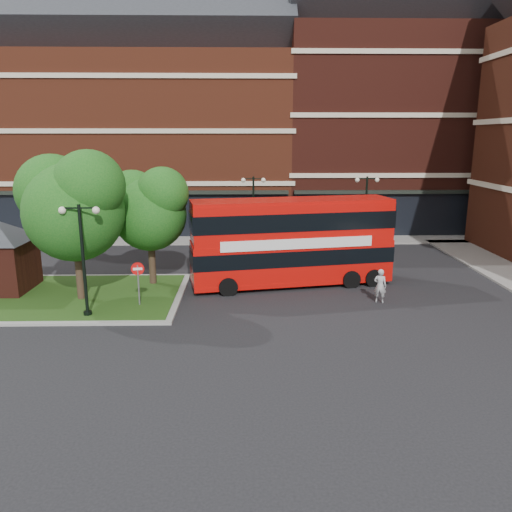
{
  "coord_description": "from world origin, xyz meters",
  "views": [
    {
      "loc": [
        1.46,
        -20.6,
        7.79
      ],
      "look_at": [
        1.95,
        3.3,
        2.0
      ],
      "focal_mm": 35.0,
      "sensor_mm": 36.0,
      "label": 1
    }
  ],
  "objects_px": {
    "car_silver": "(232,233)",
    "car_white": "(317,236)",
    "bus": "(292,236)",
    "woman": "(380,286)"
  },
  "relations": [
    {
      "from": "bus",
      "to": "car_silver",
      "type": "bearing_deg",
      "value": 96.78
    },
    {
      "from": "bus",
      "to": "woman",
      "type": "height_order",
      "value": "bus"
    },
    {
      "from": "woman",
      "to": "car_silver",
      "type": "xyz_separation_m",
      "value": [
        -7.42,
        14.0,
        -0.16
      ]
    },
    {
      "from": "car_white",
      "to": "car_silver",
      "type": "bearing_deg",
      "value": 82.5
    },
    {
      "from": "car_white",
      "to": "woman",
      "type": "bearing_deg",
      "value": -168.28
    },
    {
      "from": "woman",
      "to": "car_silver",
      "type": "relative_size",
      "value": 0.42
    },
    {
      "from": "woman",
      "to": "car_white",
      "type": "distance_m",
      "value": 12.56
    },
    {
      "from": "car_silver",
      "to": "car_white",
      "type": "relative_size",
      "value": 0.84
    },
    {
      "from": "bus",
      "to": "car_silver",
      "type": "height_order",
      "value": "bus"
    },
    {
      "from": "woman",
      "to": "car_white",
      "type": "bearing_deg",
      "value": -62.38
    }
  ]
}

